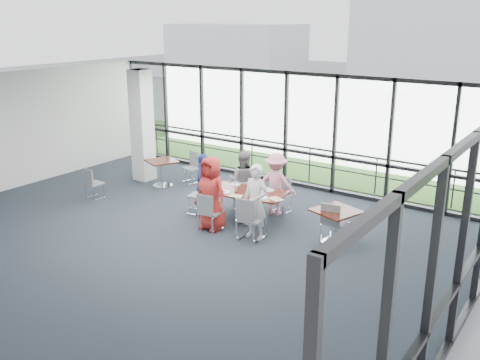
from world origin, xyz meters
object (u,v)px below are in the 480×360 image
Objects in this scene: diner_far_left at (243,181)px; diner_end at (204,185)px; chair_main_fl at (247,190)px; chair_main_nr at (252,219)px; side_table_right at (336,215)px; chair_spare_la at (94,184)px; chair_main_nl at (212,212)px; side_table_left at (162,165)px; structural_column at (142,126)px; chair_main_fr at (280,196)px; main_table at (247,197)px; diner_near_left at (211,193)px; chair_spare_r at (335,223)px; chair_main_end at (199,195)px; diner_near_right at (255,202)px; diner_far_right at (276,184)px; chair_spare_lb at (191,168)px.

diner_end reaches higher than diner_far_left.
diner_end is 1.16m from chair_main_fl.
side_table_right is at bearing 19.45° from chair_main_nr.
chair_spare_la is (-3.69, -1.55, -0.34)m from diner_far_left.
chair_main_nl is at bearing 26.35° from diner_end.
chair_main_fl reaches higher than side_table_left.
structural_column is 3.39× the size of chair_main_nr.
chair_main_nr reaches higher than chair_main_fr.
main_table is 2.31× the size of chair_spare_la.
main_table is 1.25× the size of diner_end.
diner_end is 1.08m from chair_main_nl.
chair_main_fr is at bearing 61.24° from chair_main_nl.
structural_column is 3.29× the size of chair_main_fl.
diner_near_left is 2.01× the size of chair_main_fr.
chair_main_fr is 2.07m from chair_spare_r.
chair_spare_r reaches higher than chair_spare_la.
chair_spare_la is at bearing -111.54° from side_table_left.
diner_end is at bearing -179.14° from main_table.
chair_main_fr is at bearing 146.24° from chair_spare_r.
chair_main_end is at bearing -111.36° from diner_end.
diner_near_right is 1.99× the size of chair_spare_la.
chair_main_fr is at bearing -176.22° from diner_far_left.
side_table_left is 4.52m from chair_main_nr.
diner_end is 0.35m from chair_main_end.
chair_main_fl is at bearing 118.26° from chair_main_nr.
main_table is 1.16× the size of diner_near_right.
chair_main_end is 1.03× the size of chair_spare_r.
chair_main_nr reaches higher than chair_main_end.
side_table_right is at bearing 23.82° from diner_near_right.
main_table is at bearing 78.66° from diner_end.
diner_far_left is 4.02m from chair_spare_la.
side_table_right is 6.54m from chair_spare_la.
chair_main_nl reaches higher than chair_main_fr.
main_table is 0.98m from chair_main_nl.
diner_far_left reaches higher than chair_main_nr.
chair_main_end is at bearing -26.38° from side_table_left.
diner_near_right is 1.74m from chair_spare_r.
side_table_right is 2.84m from chair_main_fl.
main_table is 0.89m from diner_far_right.
side_table_left is 1.17× the size of chair_spare_lb.
diner_near_right reaches higher than diner_far_left.
diner_near_left is 1.78m from diner_far_right.
side_table_left is 0.67× the size of diner_far_left.
diner_near_right is 1.73m from chair_main_fr.
chair_main_nl is at bearing -121.58° from main_table.
diner_far_right is at bearing 157.77° from side_table_right.
main_table is 0.97m from diner_near_right.
chair_main_fr is (3.83, 0.07, -0.20)m from side_table_left.
structural_column reaches higher than diner_end.
chair_main_fl reaches higher than chair_main_fr.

